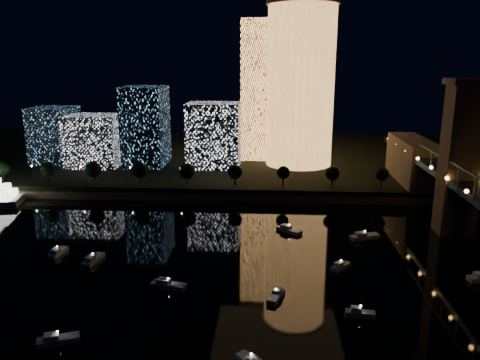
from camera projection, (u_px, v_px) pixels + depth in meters
name	position (u px, v px, depth m)	size (l,w,h in m)	color
ground	(249.00, 302.00, 110.45)	(520.00, 520.00, 0.00)	black
far_bank	(262.00, 156.00, 264.45)	(420.00, 160.00, 5.00)	black
seawall	(258.00, 197.00, 189.32)	(420.00, 6.00, 3.00)	#6B5E4C
tower_cylindrical	(301.00, 85.00, 224.13)	(34.00, 34.00, 77.15)	#FFA551
tower_rectangular	(263.00, 90.00, 242.35)	(22.06, 22.06, 70.18)	#FFA551
midrise_blocks	(134.00, 133.00, 229.14)	(103.52, 28.12, 38.20)	silver
motorboats	(248.00, 277.00, 121.20)	(124.02, 85.71, 2.78)	silver
esplanade_trees	(171.00, 171.00, 195.20)	(165.93, 6.76, 8.88)	black
street_lamps	(180.00, 171.00, 201.18)	(132.70, 0.70, 5.65)	black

